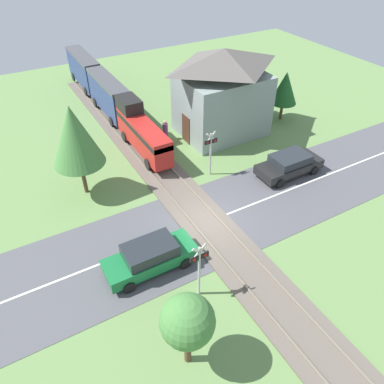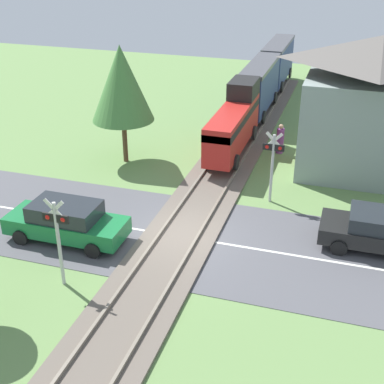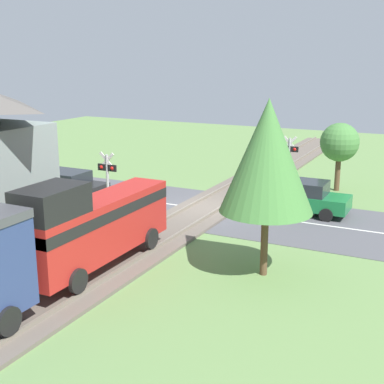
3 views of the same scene
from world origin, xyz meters
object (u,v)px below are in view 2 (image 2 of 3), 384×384
at_px(train, 260,86).
at_px(car_far_side, 383,231).
at_px(car_near_crossing, 66,221).
at_px(crossing_signal_east_approach, 273,158).
at_px(crossing_signal_west_approach, 57,231).
at_px(station_building, 373,109).
at_px(pedestrian_by_station, 280,140).

distance_m(train, car_far_side, 15.72).
bearing_deg(car_near_crossing, crossing_signal_east_approach, 38.67).
xyz_separation_m(crossing_signal_west_approach, station_building, (9.27, 12.46, 1.11)).
height_order(car_near_crossing, station_building, station_building).
height_order(car_near_crossing, car_far_side, car_near_crossing).
distance_m(crossing_signal_east_approach, station_building, 6.00).
relative_size(crossing_signal_east_approach, pedestrian_by_station, 2.03).
height_order(train, station_building, station_building).
xyz_separation_m(train, crossing_signal_west_approach, (-2.75, -19.28, 0.14)).
height_order(car_far_side, pedestrian_by_station, pedestrian_by_station).
distance_m(car_far_side, pedestrian_by_station, 9.56).
height_order(car_near_crossing, pedestrian_by_station, pedestrian_by_station).
bearing_deg(pedestrian_by_station, crossing_signal_west_approach, -110.33).
height_order(crossing_signal_east_approach, station_building, station_building).
bearing_deg(station_building, pedestrian_by_station, 165.85).
relative_size(train, car_near_crossing, 4.43).
relative_size(crossing_signal_west_approach, crossing_signal_east_approach, 1.00).
bearing_deg(crossing_signal_east_approach, car_far_side, -29.04).
xyz_separation_m(car_near_crossing, car_far_side, (11.30, 2.88, -0.03)).
distance_m(car_near_crossing, crossing_signal_west_approach, 3.07).
relative_size(crossing_signal_east_approach, station_building, 0.48).
xyz_separation_m(crossing_signal_west_approach, crossing_signal_east_approach, (5.50, 7.93, 0.00)).
xyz_separation_m(car_near_crossing, station_building, (10.52, 9.93, 2.34)).
distance_m(car_near_crossing, car_far_side, 11.66).
height_order(train, crossing_signal_east_approach, train).
relative_size(crossing_signal_west_approach, pedestrian_by_station, 2.03).
distance_m(car_far_side, crossing_signal_east_approach, 5.35).
height_order(train, car_near_crossing, train).
bearing_deg(crossing_signal_east_approach, train, 103.62).
height_order(crossing_signal_west_approach, crossing_signal_east_approach, same).
distance_m(train, station_building, 9.52).
bearing_deg(crossing_signal_east_approach, crossing_signal_west_approach, -124.76).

